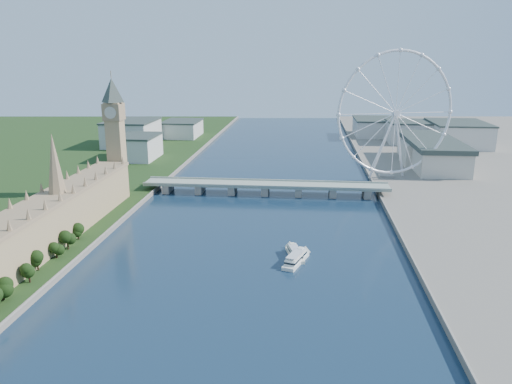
# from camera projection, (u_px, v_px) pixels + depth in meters

# --- Properties ---
(parliament_range) EXTENTS (24.00, 200.00, 70.00)m
(parliament_range) POSITION_uv_depth(u_px,v_px,m) (60.00, 214.00, 334.36)
(parliament_range) COLOR tan
(parliament_range) RESTS_ON ground
(big_ben) EXTENTS (20.02, 20.02, 110.00)m
(big_ben) POSITION_uv_depth(u_px,v_px,m) (114.00, 122.00, 425.29)
(big_ben) COLOR tan
(big_ben) RESTS_ON ground
(westminster_bridge) EXTENTS (220.00, 22.00, 9.50)m
(westminster_bridge) POSITION_uv_depth(u_px,v_px,m) (265.00, 187.00, 450.07)
(westminster_bridge) COLOR gray
(westminster_bridge) RESTS_ON ground
(london_eye) EXTENTS (113.60, 39.12, 124.30)m
(london_eye) POSITION_uv_depth(u_px,v_px,m) (396.00, 114.00, 475.41)
(london_eye) COLOR silver
(london_eye) RESTS_ON ground
(county_hall) EXTENTS (54.00, 144.00, 35.00)m
(county_hall) POSITION_uv_depth(u_px,v_px,m) (430.00, 167.00, 559.94)
(county_hall) COLOR beige
(county_hall) RESTS_ON ground
(city_skyline) EXTENTS (505.00, 280.00, 32.00)m
(city_skyline) POSITION_uv_depth(u_px,v_px,m) (309.00, 133.00, 693.21)
(city_skyline) COLOR beige
(city_skyline) RESTS_ON ground
(tour_boat_near) EXTENTS (17.70, 31.87, 6.86)m
(tour_boat_near) POSITION_uv_depth(u_px,v_px,m) (296.00, 263.00, 301.51)
(tour_boat_near) COLOR silver
(tour_boat_near) RESTS_ON ground
(tour_boat_far) EXTENTS (13.90, 28.99, 6.19)m
(tour_boat_far) POSITION_uv_depth(u_px,v_px,m) (295.00, 257.00, 310.81)
(tour_boat_far) COLOR beige
(tour_boat_far) RESTS_ON ground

